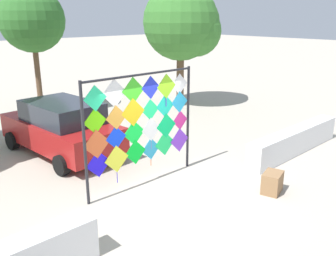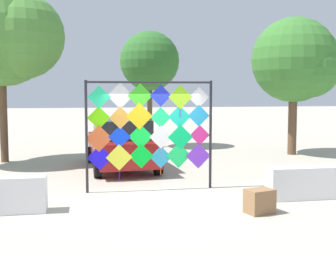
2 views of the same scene
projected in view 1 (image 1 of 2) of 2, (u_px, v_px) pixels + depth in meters
ground at (176, 197)px, 8.57m from camera, size 120.00×120.00×0.00m
plaza_ledge_right at (295, 141)px, 11.29m from camera, size 4.50×0.50×0.77m
kite_display_rack at (142, 120)px, 8.82m from camera, size 3.30×0.08×2.85m
parked_car at (61, 127)px, 11.10m from camera, size 2.32×4.42×1.66m
cardboard_box_large at (272, 182)px, 8.76m from camera, size 0.66×0.55×0.51m
tree_broadleaf at (186, 24)px, 16.28m from camera, size 3.55×3.41×5.53m
tree_far_right at (33, 20)px, 15.17m from camera, size 2.71×2.71×5.31m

